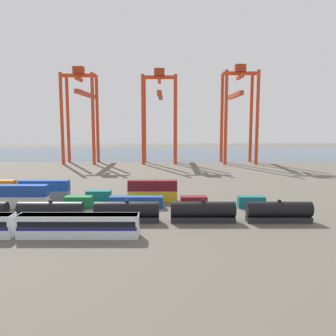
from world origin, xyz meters
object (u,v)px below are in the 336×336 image
(passenger_train, at_px, (16,225))
(gantry_crane_east, at_px, (239,105))
(freight_tank_row, at_px, (127,212))
(gantry_crane_west, at_px, (82,105))
(gantry_crane_central, at_px, (160,106))

(passenger_train, distance_m, gantry_crane_east, 129.38)
(passenger_train, height_order, freight_tank_row, freight_tank_row)
(freight_tank_row, distance_m, gantry_crane_west, 112.10)
(freight_tank_row, xyz_separation_m, gantry_crane_west, (-33.62, 103.83, 25.61))
(gantry_crane_central, bearing_deg, passenger_train, -100.81)
(passenger_train, distance_m, gantry_crane_central, 117.92)
(gantry_crane_west, distance_m, gantry_crane_central, 37.61)
(passenger_train, relative_size, freight_tank_row, 0.58)
(passenger_train, relative_size, gantry_crane_east, 0.90)
(passenger_train, bearing_deg, freight_tank_row, 27.09)
(passenger_train, xyz_separation_m, gantry_crane_central, (21.62, 113.16, 25.15))
(passenger_train, height_order, gantry_crane_east, gantry_crane_east)
(freight_tank_row, relative_size, gantry_crane_east, 1.55)
(passenger_train, distance_m, gantry_crane_west, 116.80)
(freight_tank_row, distance_m, gantry_crane_east, 114.12)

